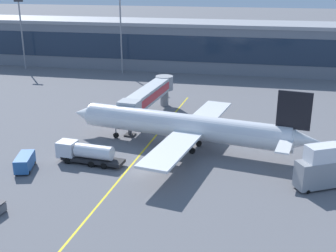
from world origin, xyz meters
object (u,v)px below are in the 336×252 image
(main_airliner, at_px, (185,126))
(catering_lift, at_px, (321,168))
(crew_van, at_px, (25,162))
(fuel_tanker, at_px, (86,153))

(main_airliner, height_order, catering_lift, main_airliner)
(main_airliner, distance_m, catering_lift, 23.09)
(catering_lift, bearing_deg, main_airliner, 153.37)
(main_airliner, bearing_deg, crew_van, -148.58)
(fuel_tanker, xyz_separation_m, catering_lift, (34.71, -1.13, 1.32))
(main_airliner, relative_size, catering_lift, 6.02)
(crew_van, bearing_deg, catering_lift, 4.28)
(main_airliner, height_order, crew_van, main_airliner)
(fuel_tanker, height_order, crew_van, fuel_tanker)
(fuel_tanker, bearing_deg, main_airliner, 33.16)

